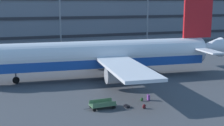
# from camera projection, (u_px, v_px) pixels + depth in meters

# --- Properties ---
(ground_plane) EXTENTS (600.00, 600.00, 0.00)m
(ground_plane) POSITION_uv_depth(u_px,v_px,m) (99.00, 78.00, 43.56)
(ground_plane) COLOR #424449
(terminal_structure) EXTENTS (167.56, 19.64, 18.31)m
(terminal_structure) POSITION_uv_depth(u_px,v_px,m) (51.00, 8.00, 82.97)
(terminal_structure) COLOR slate
(terminal_structure) RESTS_ON ground_plane
(airliner) EXTENTS (37.16, 29.95, 11.07)m
(airliner) POSITION_uv_depth(u_px,v_px,m) (105.00, 55.00, 43.04)
(airliner) COLOR silver
(airliner) RESTS_ON ground_plane
(light_mast_center_right) EXTENTS (1.80, 0.50, 18.89)m
(light_mast_center_right) POSITION_uv_depth(u_px,v_px,m) (148.00, 0.00, 75.26)
(light_mast_center_right) COLOR gray
(light_mast_center_right) RESTS_ON ground_plane
(suitcase_laid_flat) EXTENTS (0.51, 0.69, 0.25)m
(suitcase_laid_flat) POSITION_uv_depth(u_px,v_px,m) (127.00, 106.00, 31.32)
(suitcase_laid_flat) COLOR black
(suitcase_laid_flat) RESTS_ON ground_plane
(suitcase_scuffed) EXTENTS (0.24, 0.40, 0.78)m
(suitcase_scuffed) POSITION_uv_depth(u_px,v_px,m) (148.00, 97.00, 33.51)
(suitcase_scuffed) COLOR #72388C
(suitcase_scuffed) RESTS_ON ground_plane
(backpack_black) EXTENTS (0.39, 0.35, 0.45)m
(backpack_black) POSITION_uv_depth(u_px,v_px,m) (142.00, 99.00, 33.30)
(backpack_black) COLOR #264C26
(backpack_black) RESTS_ON ground_plane
(backpack_silver) EXTENTS (0.42, 0.34, 0.52)m
(backpack_silver) POSITION_uv_depth(u_px,v_px,m) (144.00, 106.00, 30.96)
(backpack_silver) COLOR maroon
(backpack_silver) RESTS_ON ground_plane
(baggage_cart) EXTENTS (3.33, 1.41, 0.82)m
(baggage_cart) POSITION_uv_depth(u_px,v_px,m) (102.00, 104.00, 30.97)
(baggage_cart) COLOR #4C724C
(baggage_cart) RESTS_ON ground_plane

